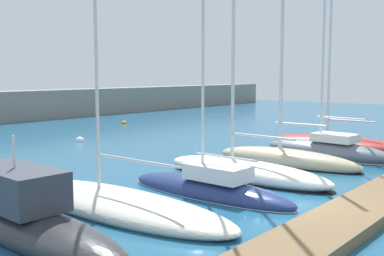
# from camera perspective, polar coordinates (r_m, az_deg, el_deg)

# --- Properties ---
(ground_plane) EXTENTS (120.00, 120.00, 0.00)m
(ground_plane) POSITION_cam_1_polar(r_m,az_deg,el_deg) (17.25, 12.10, -9.53)
(ground_plane) COLOR #1E567A
(dock_pier) EXTENTS (34.42, 2.04, 0.36)m
(dock_pier) POSITION_cam_1_polar(r_m,az_deg,el_deg) (16.43, 18.36, -9.88)
(dock_pier) COLOR brown
(dock_pier) RESTS_ON ground_plane
(motorboat_charcoal_third) EXTENTS (2.50, 8.49, 3.22)m
(motorboat_charcoal_third) POSITION_cam_1_polar(r_m,az_deg,el_deg) (15.07, -18.99, -9.94)
(motorboat_charcoal_third) COLOR #2D2D33
(motorboat_charcoal_third) RESTS_ON ground_plane
(sailboat_ivory_fourth) EXTENTS (3.06, 10.32, 17.77)m
(sailboat_ivory_fourth) POSITION_cam_1_polar(r_m,az_deg,el_deg) (17.10, -9.10, -8.74)
(sailboat_ivory_fourth) COLOR silver
(sailboat_ivory_fourth) RESTS_ON ground_plane
(sailboat_navy_fifth) EXTENTS (2.15, 7.81, 14.63)m
(sailboat_navy_fifth) POSITION_cam_1_polar(r_m,az_deg,el_deg) (18.90, 2.07, -7.12)
(sailboat_navy_fifth) COLOR navy
(sailboat_navy_fifth) RESTS_ON ground_plane
(sailboat_white_sixth) EXTENTS (3.04, 9.06, 17.22)m
(sailboat_white_sixth) POSITION_cam_1_polar(r_m,az_deg,el_deg) (22.05, 6.21, -4.90)
(sailboat_white_sixth) COLOR white
(sailboat_white_sixth) RESTS_ON ground_plane
(sailboat_sand_seventh) EXTENTS (2.00, 8.21, 14.03)m
(sailboat_sand_seventh) POSITION_cam_1_polar(r_m,az_deg,el_deg) (25.57, 11.09, -3.47)
(sailboat_sand_seventh) COLOR beige
(sailboat_sand_seventh) RESTS_ON ground_plane
(sailboat_slate_eighth) EXTENTS (2.93, 7.81, 16.36)m
(sailboat_slate_eighth) POSITION_cam_1_polar(r_m,az_deg,el_deg) (28.33, 15.68, -2.37)
(sailboat_slate_eighth) COLOR slate
(sailboat_slate_eighth) RESTS_ON ground_plane
(sailboat_red_ninth) EXTENTS (3.04, 9.39, 18.59)m
(sailboat_red_ninth) POSITION_cam_1_polar(r_m,az_deg,el_deg) (32.16, 17.07, -1.64)
(sailboat_red_ninth) COLOR #B72D28
(sailboat_red_ninth) RESTS_ON ground_plane
(mooring_buoy_white) EXTENTS (0.63, 0.63, 0.63)m
(mooring_buoy_white) POSITION_cam_1_polar(r_m,az_deg,el_deg) (34.44, -13.18, -1.55)
(mooring_buoy_white) COLOR white
(mooring_buoy_white) RESTS_ON ground_plane
(mooring_buoy_orange) EXTENTS (0.59, 0.59, 0.59)m
(mooring_buoy_orange) POSITION_cam_1_polar(r_m,az_deg,el_deg) (45.57, -8.04, 0.49)
(mooring_buoy_orange) COLOR orange
(mooring_buoy_orange) RESTS_ON ground_plane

